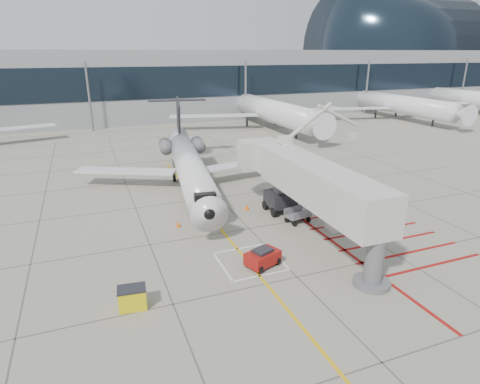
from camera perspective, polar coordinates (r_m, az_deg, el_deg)
name	(u,v)px	position (r m, az deg, el deg)	size (l,w,h in m)	color
ground_plane	(270,250)	(29.42, 4.31, -8.21)	(260.00, 260.00, 0.00)	gray
regional_jet	(192,157)	(39.04, -6.89, 4.97)	(24.21, 30.53, 8.00)	silver
jet_bridge	(319,192)	(29.85, 11.11, 0.06)	(9.27, 19.56, 7.83)	silver
pushback_tug	(263,257)	(27.08, 3.23, -9.21)	(2.24, 1.40, 1.31)	maroon
spill_bin	(132,298)	(23.78, -15.06, -14.33)	(1.50, 1.00, 1.30)	yellow
baggage_cart	(298,215)	(33.97, 8.22, -3.28)	(2.02, 1.27, 1.27)	slate
ground_power_unit	(340,219)	(33.29, 14.05, -3.77)	(2.14, 1.25, 1.70)	silver
cone_nose	(178,224)	(33.28, -8.79, -4.49)	(0.38, 0.38, 0.53)	#E95B0C
cone_side	(247,207)	(36.41, 0.97, -2.10)	(0.41, 0.41, 0.57)	#FF630D
terminal_building	(179,82)	(96.11, -8.68, 15.15)	(180.00, 28.00, 14.00)	gray
terminal_glass_band	(195,82)	(82.44, -6.42, 15.29)	(180.00, 0.10, 6.00)	black
terminal_dome	(392,50)	(124.00, 20.83, 18.30)	(40.00, 28.00, 28.00)	black
bg_aircraft_c	(266,95)	(77.00, 3.74, 13.60)	(35.99, 39.99, 12.00)	silver
bg_aircraft_d	(395,92)	(93.76, 21.13, 13.18)	(33.80, 37.55, 11.27)	silver
bg_aircraft_e	(472,88)	(110.04, 30.12, 12.70)	(34.47, 38.30, 11.49)	silver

